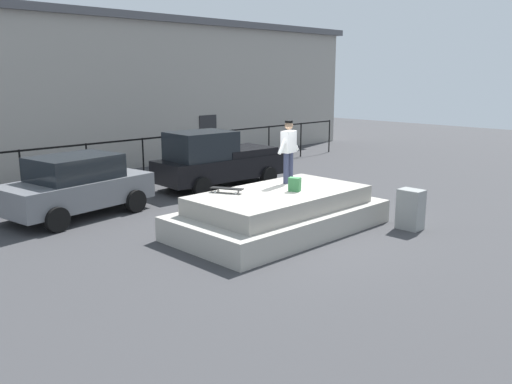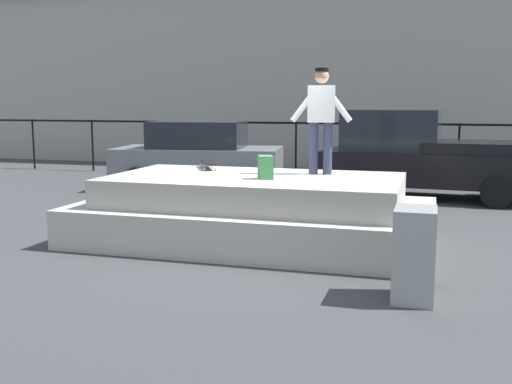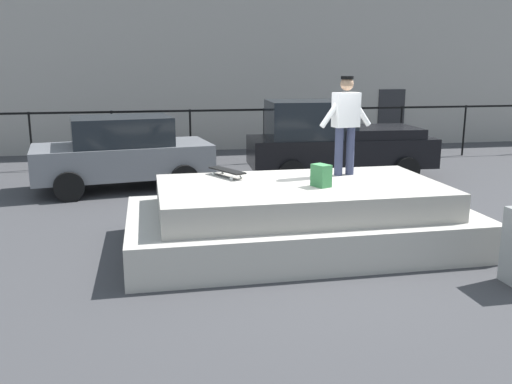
{
  "view_description": "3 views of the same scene",
  "coord_description": "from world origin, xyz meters",
  "px_view_note": "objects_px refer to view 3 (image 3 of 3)",
  "views": [
    {
      "loc": [
        -9.46,
        -8.63,
        3.82
      ],
      "look_at": [
        0.12,
        1.07,
        0.83
      ],
      "focal_mm": 37.56,
      "sensor_mm": 36.0,
      "label": 1
    },
    {
      "loc": [
        2.62,
        -8.54,
        2.13
      ],
      "look_at": [
        -0.15,
        0.77,
        0.67
      ],
      "focal_mm": 41.68,
      "sensor_mm": 36.0,
      "label": 2
    },
    {
      "loc": [
        -2.32,
        -8.0,
        2.82
      ],
      "look_at": [
        -0.51,
        1.08,
        0.69
      ],
      "focal_mm": 38.48,
      "sensor_mm": 36.0,
      "label": 3
    }
  ],
  "objects_px": {
    "backpack": "(321,176)",
    "car_black_pickup_mid": "(334,140)",
    "car_grey_sedan_near": "(123,152)",
    "skateboard": "(227,171)",
    "skateboarder": "(346,119)"
  },
  "relations": [
    {
      "from": "backpack",
      "to": "car_black_pickup_mid",
      "type": "xyz_separation_m",
      "value": [
        2.09,
        5.4,
        -0.22
      ]
    },
    {
      "from": "car_black_pickup_mid",
      "to": "skateboard",
      "type": "bearing_deg",
      "value": -127.9
    },
    {
      "from": "skateboarder",
      "to": "backpack",
      "type": "xyz_separation_m",
      "value": [
        -0.67,
        -0.82,
        -0.78
      ]
    },
    {
      "from": "backpack",
      "to": "car_grey_sedan_near",
      "type": "xyz_separation_m",
      "value": [
        -3.17,
        5.17,
        -0.32
      ]
    },
    {
      "from": "car_grey_sedan_near",
      "to": "backpack",
      "type": "bearing_deg",
      "value": -58.49
    },
    {
      "from": "backpack",
      "to": "car_grey_sedan_near",
      "type": "distance_m",
      "value": 6.07
    },
    {
      "from": "skateboarder",
      "to": "skateboard",
      "type": "xyz_separation_m",
      "value": [
        -1.97,
        0.22,
        -0.85
      ]
    },
    {
      "from": "skateboard",
      "to": "car_grey_sedan_near",
      "type": "relative_size",
      "value": 0.19
    },
    {
      "from": "skateboarder",
      "to": "car_grey_sedan_near",
      "type": "xyz_separation_m",
      "value": [
        -3.84,
        4.35,
        -1.1
      ]
    },
    {
      "from": "skateboard",
      "to": "car_black_pickup_mid",
      "type": "height_order",
      "value": "car_black_pickup_mid"
    },
    {
      "from": "car_grey_sedan_near",
      "to": "car_black_pickup_mid",
      "type": "relative_size",
      "value": 0.9
    },
    {
      "from": "skateboard",
      "to": "car_grey_sedan_near",
      "type": "distance_m",
      "value": 4.54
    },
    {
      "from": "backpack",
      "to": "car_grey_sedan_near",
      "type": "bearing_deg",
      "value": 7.48
    },
    {
      "from": "car_grey_sedan_near",
      "to": "skateboard",
      "type": "bearing_deg",
      "value": -65.69
    },
    {
      "from": "skateboarder",
      "to": "car_black_pickup_mid",
      "type": "distance_m",
      "value": 4.89
    }
  ]
}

